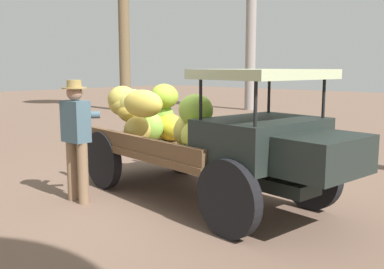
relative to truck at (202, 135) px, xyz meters
name	(u,v)px	position (x,y,z in m)	size (l,w,h in m)	color
ground_plane	(173,192)	(-0.63, 0.04, -0.97)	(60.00, 60.00, 0.00)	brown
truck	(202,135)	(0.00, 0.00, 0.00)	(4.60, 2.24, 1.90)	#202825
farmer	(76,133)	(-1.30, -1.21, 0.03)	(0.53, 0.46, 1.74)	#896A4E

